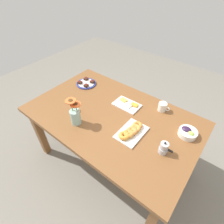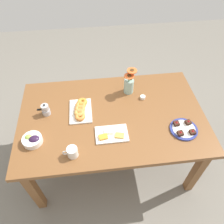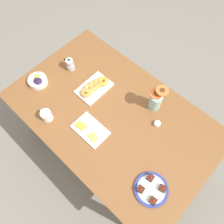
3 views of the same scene
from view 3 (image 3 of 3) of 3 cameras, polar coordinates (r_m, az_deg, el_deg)
name	(u,v)px [view 3 (image 3 of 3)]	position (r m, az deg, el deg)	size (l,w,h in m)	color
ground_plane	(112,145)	(2.36, 0.00, -8.60)	(6.00, 6.00, 0.00)	slate
dining_table	(112,119)	(1.75, 0.00, -1.86)	(1.60, 1.00, 0.74)	brown
coffee_mug	(47,115)	(1.70, -16.73, -0.84)	(0.11, 0.08, 0.09)	white
grape_bowl	(38,81)	(1.90, -18.80, 7.73)	(0.15, 0.15, 0.07)	white
cheese_platter	(90,130)	(1.62, -5.80, -4.60)	(0.26, 0.17, 0.03)	white
croissant_platter	(94,87)	(1.78, -4.69, 6.57)	(0.19, 0.29, 0.05)	white
jam_cup_honey	(157,124)	(1.66, 11.77, -3.03)	(0.05, 0.05, 0.03)	white
dessert_plate	(151,189)	(1.53, 10.20, -19.23)	(0.23, 0.23, 0.05)	navy
flower_vase	(156,101)	(1.66, 11.33, 2.90)	(0.12, 0.11, 0.25)	#99C1B7
moka_pot	(70,65)	(1.91, -10.88, 12.08)	(0.11, 0.07, 0.12)	#B7B7BC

